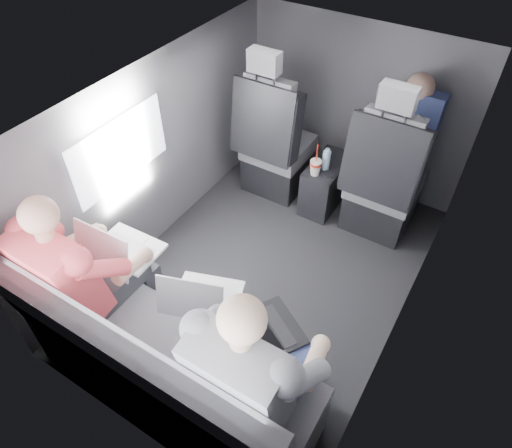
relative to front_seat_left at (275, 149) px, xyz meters
The scene contains 20 objects.
floor 1.03m from the front_seat_left, 61.81° to the right, with size 2.60×2.60×0.00m, color black.
ceiling 1.34m from the front_seat_left, 61.81° to the right, with size 2.60×2.60×0.00m, color #B2B2AD.
panel_left 0.99m from the front_seat_left, 118.19° to the right, with size 0.02×2.60×1.35m, color #56565B.
panel_right 1.61m from the front_seat_left, 31.88° to the right, with size 0.02×2.60×1.35m, color #56565B.
panel_front 0.70m from the front_seat_left, 45.65° to the left, with size 1.80×0.02×1.35m, color #56565B.
panel_back 2.20m from the front_seat_left, 78.12° to the right, with size 1.80×0.02×1.35m, color #56565B.
side_window 1.32m from the front_seat_left, 110.67° to the right, with size 0.02×0.75×0.42m, color white.
seatbelt 1.00m from the front_seat_left, 10.68° to the right, with size 0.05×0.01×0.65m, color black.
front_seat_left is the anchor object (origin of this frame).
front_seat_right 0.90m from the front_seat_left, ahead, with size 0.52×0.58×1.26m.
center_console 0.49m from the front_seat_left, ahead, with size 0.24×0.48×0.41m.
rear_bench 1.96m from the front_seat_left, 76.69° to the right, with size 1.60×0.57×0.92m.
soda_cup 0.44m from the front_seat_left, 16.87° to the right, with size 0.09×0.09×0.26m.
water_bottle 0.46m from the front_seat_left, ahead, with size 0.06×0.06×0.18m.
laptop_white 1.61m from the front_seat_left, 93.21° to the right, with size 0.38×0.35×0.27m.
laptop_silver 1.70m from the front_seat_left, 72.91° to the right, with size 0.39×0.40×0.24m.
laptop_black 1.84m from the front_seat_left, 60.97° to the right, with size 0.37×0.41×0.22m.
passenger_rear_left 1.82m from the front_seat_left, 93.77° to the right, with size 0.50×0.62×1.22m.
passenger_rear_right 2.05m from the front_seat_left, 62.44° to the right, with size 0.52×0.63×1.25m.
passenger_front_right 1.02m from the front_seat_left, 15.55° to the left, with size 0.37×0.37×0.73m.
Camera 1 is at (1.01, -1.81, 2.50)m, focal length 32.00 mm.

